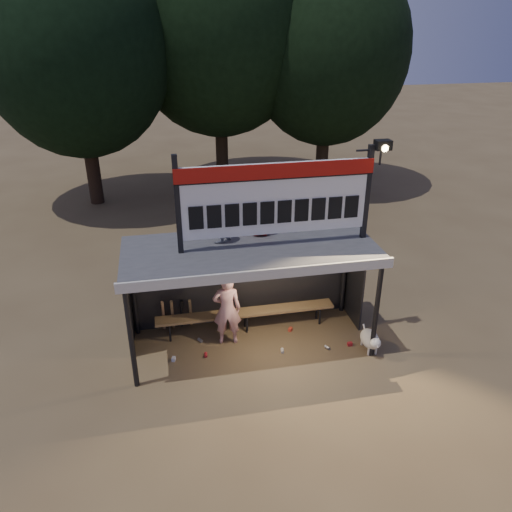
{
  "coord_description": "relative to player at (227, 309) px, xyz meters",
  "views": [
    {
      "loc": [
        -1.64,
        -8.75,
        6.44
      ],
      "look_at": [
        0.2,
        0.4,
        1.9
      ],
      "focal_mm": 35.0,
      "sensor_mm": 36.0,
      "label": 1
    }
  ],
  "objects": [
    {
      "name": "tree_left",
      "position": [
        -3.53,
        9.83,
        4.69
      ],
      "size": [
        6.46,
        6.46,
        9.27
      ],
      "color": "black",
      "rests_on": "ground"
    },
    {
      "name": "player",
      "position": [
        0.0,
        0.0,
        0.0
      ],
      "size": [
        0.64,
        0.46,
        1.64
      ],
      "primitive_type": "imported",
      "rotation": [
        0.0,
        0.0,
        3.02
      ],
      "color": "white",
      "rests_on": "ground"
    },
    {
      "name": "dog",
      "position": [
        2.9,
        -0.92,
        -0.54
      ],
      "size": [
        0.36,
        0.81,
        0.49
      ],
      "color": "silver",
      "rests_on": "ground"
    },
    {
      "name": "tree_right",
      "position": [
        5.47,
        10.33,
        4.37
      ],
      "size": [
        6.08,
        6.08,
        8.72
      ],
      "color": "#322416",
      "rests_on": "ground"
    },
    {
      "name": "scoreboard_assembly",
      "position": [
        1.03,
        -0.18,
        2.5
      ],
      "size": [
        4.1,
        0.27,
        1.99
      ],
      "color": "black",
      "rests_on": "dugout_shelter"
    },
    {
      "name": "dugout_shelter",
      "position": [
        0.47,
        0.07,
        1.02
      ],
      "size": [
        5.1,
        2.08,
        2.32
      ],
      "color": "#3F3F41",
      "rests_on": "ground"
    },
    {
      "name": "bench",
      "position": [
        0.47,
        0.38,
        -0.39
      ],
      "size": [
        4.0,
        0.35,
        0.48
      ],
      "color": "olive",
      "rests_on": "ground"
    },
    {
      "name": "child_a",
      "position": [
        -0.08,
        0.18,
        2.0
      ],
      "size": [
        0.62,
        0.61,
        1.01
      ],
      "primitive_type": "imported",
      "rotation": [
        0.0,
        0.0,
        3.89
      ],
      "color": "gray",
      "rests_on": "dugout_shelter"
    },
    {
      "name": "tree_mid",
      "position": [
        1.47,
        11.33,
        5.34
      ],
      "size": [
        7.22,
        7.22,
        10.36
      ],
      "color": "#302315",
      "rests_on": "ground"
    },
    {
      "name": "ground",
      "position": [
        0.47,
        -0.17,
        -0.82
      ],
      "size": [
        80.0,
        80.0,
        0.0
      ],
      "primitive_type": "plane",
      "color": "brown",
      "rests_on": "ground"
    },
    {
      "name": "child_b",
      "position": [
        0.79,
        0.36,
        2.0
      ],
      "size": [
        0.53,
        0.38,
        1.01
      ],
      "primitive_type": "imported",
      "rotation": [
        0.0,
        0.0,
        3.02
      ],
      "color": "maroon",
      "rests_on": "dugout_shelter"
    },
    {
      "name": "litter",
      "position": [
        0.59,
        -0.23,
        -0.78
      ],
      "size": [
        3.85,
        1.51,
        0.08
      ],
      "color": "red",
      "rests_on": "ground"
    },
    {
      "name": "bats",
      "position": [
        -1.04,
        0.65,
        -0.39
      ],
      "size": [
        0.68,
        0.35,
        0.84
      ],
      "color": "#9D7149",
      "rests_on": "ground"
    }
  ]
}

